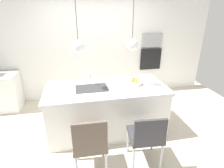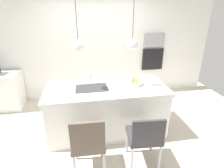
{
  "view_description": "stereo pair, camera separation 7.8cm",
  "coord_description": "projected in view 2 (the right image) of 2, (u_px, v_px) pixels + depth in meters",
  "views": [
    {
      "loc": [
        -0.48,
        -2.89,
        2.17
      ],
      "look_at": [
        0.1,
        0.0,
        0.95
      ],
      "focal_mm": 28.87,
      "sensor_mm": 36.0,
      "label": 1
    },
    {
      "loc": [
        -0.4,
        -2.91,
        2.17
      ],
      "look_at": [
        0.1,
        0.0,
        0.95
      ],
      "focal_mm": 28.87,
      "sensor_mm": 36.0,
      "label": 2
    }
  ],
  "objects": [
    {
      "name": "oven",
      "position": [
        152.0,
        59.0,
        4.85
      ],
      "size": [
        0.56,
        0.08,
        0.56
      ],
      "primitive_type": "cube",
      "color": "black",
      "rests_on": "back_wall"
    },
    {
      "name": "back_wall",
      "position": [
        97.0,
        47.0,
        4.54
      ],
      "size": [
        6.0,
        0.1,
        2.6
      ],
      "primitive_type": "cube",
      "color": "white",
      "rests_on": "ground"
    },
    {
      "name": "floor",
      "position": [
        107.0,
        129.0,
        3.54
      ],
      "size": [
        6.6,
        6.6,
        0.0
      ],
      "primitive_type": "plane",
      "color": "beige",
      "rests_on": "ground"
    },
    {
      "name": "fruit_bowl",
      "position": [
        135.0,
        82.0,
        3.28
      ],
      "size": [
        0.28,
        0.28,
        0.16
      ],
      "color": "beige",
      "rests_on": "kitchen_island"
    },
    {
      "name": "chair_near",
      "position": [
        88.0,
        142.0,
        2.42
      ],
      "size": [
        0.47,
        0.46,
        0.93
      ],
      "color": "brown",
      "rests_on": "ground"
    },
    {
      "name": "sink_basin",
      "position": [
        92.0,
        88.0,
        3.15
      ],
      "size": [
        0.56,
        0.4,
        0.02
      ],
      "primitive_type": "cube",
      "color": "#2D2D30",
      "rests_on": "kitchen_island"
    },
    {
      "name": "faucet",
      "position": [
        90.0,
        76.0,
        3.29
      ],
      "size": [
        0.02,
        0.17,
        0.22
      ],
      "color": "silver",
      "rests_on": "kitchen_island"
    },
    {
      "name": "microwave",
      "position": [
        154.0,
        40.0,
        4.66
      ],
      "size": [
        0.54,
        0.08,
        0.34
      ],
      "primitive_type": "cube",
      "color": "#9E9EA3",
      "rests_on": "back_wall"
    },
    {
      "name": "pendant_light_left",
      "position": [
        78.0,
        46.0,
        2.84
      ],
      "size": [
        0.2,
        0.2,
        0.8
      ],
      "color": "silver"
    },
    {
      "name": "kitchen_island",
      "position": [
        107.0,
        109.0,
        3.36
      ],
      "size": [
        2.14,
        0.98,
        0.9
      ],
      "color": "white",
      "rests_on": "ground"
    },
    {
      "name": "pendant_light_right",
      "position": [
        132.0,
        44.0,
        2.98
      ],
      "size": [
        0.2,
        0.2,
        0.8
      ],
      "color": "silver"
    },
    {
      "name": "chair_middle",
      "position": [
        145.0,
        136.0,
        2.56
      ],
      "size": [
        0.5,
        0.49,
        0.87
      ],
      "color": "#333338",
      "rests_on": "ground"
    }
  ]
}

